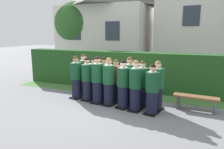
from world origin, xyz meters
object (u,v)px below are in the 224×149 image
student_rear_row_1 (94,78)px  student_rear_row_4 (130,82)px  student_front_row_2 (98,81)px  student_rear_row_2 (104,80)px  student_in_red_blazer (116,82)px  student_front_row_3 (109,83)px  student_rear_row_5 (142,85)px  student_front_row_4 (123,85)px  student_front_row_0 (76,78)px  student_rear_row_6 (157,87)px  wooden_bench (196,100)px  student_front_row_5 (136,87)px  student_front_row_1 (87,80)px  student_front_row_6 (152,91)px  student_rear_row_0 (84,76)px

student_rear_row_1 → student_rear_row_4: (1.55, -0.31, 0.06)m
student_front_row_2 → student_rear_row_2: bearing=85.5°
student_front_row_2 → student_in_red_blazer: bearing=35.7°
student_rear_row_1 → student_in_red_blazer: (1.00, -0.20, 0.00)m
student_front_row_3 → student_rear_row_5: 1.14m
student_rear_row_2 → student_front_row_4: bearing=-31.8°
student_front_row_0 → student_front_row_4: size_ratio=1.01×
student_rear_row_4 → student_rear_row_6: bearing=-10.5°
student_in_red_blazer → wooden_bench: (2.72, 0.13, -0.40)m
student_front_row_2 → student_front_row_4: (1.02, -0.15, -0.04)m
student_front_row_3 → student_rear_row_1: bearing=144.4°
wooden_bench → student_rear_row_2: bearing=-178.8°
student_front_row_5 → student_rear_row_2: bearing=153.9°
student_front_row_0 → student_rear_row_2: student_front_row_0 is taller
student_front_row_3 → student_rear_row_2: (-0.42, 0.51, -0.03)m
student_front_row_3 → student_rear_row_2: size_ratio=1.03×
student_front_row_1 → student_rear_row_1: bearing=84.8°
student_in_red_blazer → student_rear_row_5: size_ratio=0.99×
student_front_row_6 → student_rear_row_2: student_rear_row_2 is taller
student_rear_row_2 → student_rear_row_6: bearing=-9.9°
student_rear_row_0 → student_rear_row_4: 2.05m
student_rear_row_1 → wooden_bench: student_rear_row_1 is taller
student_in_red_blazer → student_rear_row_6: (1.54, -0.29, 0.03)m
student_rear_row_4 → student_rear_row_1: bearing=168.6°
student_rear_row_4 → student_front_row_5: bearing=-55.1°
student_front_row_4 → student_rear_row_0: size_ratio=0.97×
student_front_row_0 → student_rear_row_5: 2.58m
student_front_row_3 → student_rear_row_4: size_ratio=0.99×
student_front_row_5 → student_rear_row_1: bearing=156.4°
student_front_row_0 → student_front_row_1: (0.52, -0.06, -0.01)m
student_rear_row_2 → student_rear_row_4: 1.08m
student_rear_row_5 → student_front_row_1: bearing=-178.0°
student_front_row_5 → student_rear_row_0: bearing=159.7°
student_rear_row_1 → student_rear_row_5: student_rear_row_5 is taller
student_front_row_4 → student_rear_row_0: (-1.94, 0.79, 0.03)m
student_rear_row_0 → student_in_red_blazer: 1.49m
student_front_row_1 → student_rear_row_0: size_ratio=0.96×
student_front_row_4 → wooden_bench: bearing=16.7°
student_rear_row_0 → student_rear_row_1: student_rear_row_0 is taller
student_rear_row_0 → student_rear_row_6: (3.01, -0.54, -0.03)m
student_rear_row_4 → student_rear_row_5: bearing=-9.6°
student_front_row_4 → student_rear_row_6: same height
student_front_row_6 → student_rear_row_0: student_rear_row_0 is taller
student_front_row_6 → student_rear_row_1: student_front_row_6 is taller
student_rear_row_0 → student_rear_row_1: size_ratio=1.07×
student_front_row_6 → student_rear_row_2: bearing=157.9°
student_rear_row_4 → student_in_red_blazer: bearing=168.7°
student_front_row_0 → student_front_row_4: student_front_row_0 is taller
student_rear_row_6 → wooden_bench: (1.18, 0.43, -0.42)m
student_front_row_5 → student_in_red_blazer: 1.12m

